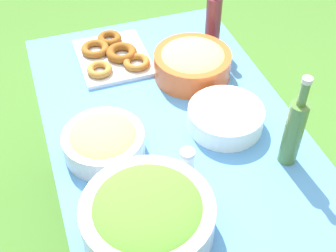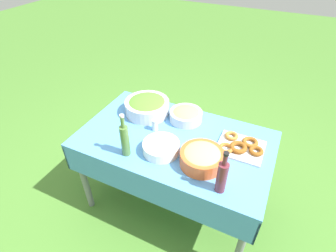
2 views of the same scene
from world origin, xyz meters
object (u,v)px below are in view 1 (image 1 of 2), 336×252
Objects in this scene: donut_platter at (113,55)px; plate_stack at (225,118)px; wine_bottle at (213,19)px; bread_bowl at (104,141)px; pasta_bowl at (192,62)px; salad_bowl at (148,216)px; olive_oil_bottle at (294,130)px.

plate_stack reaches higher than donut_platter.
wine_bottle is at bearing 86.36° from donut_platter.
bread_bowl is (-0.01, -0.41, 0.01)m from plate_stack.
wine_bottle reaches higher than donut_platter.
bread_bowl is (0.27, -0.40, -0.01)m from pasta_bowl.
wine_bottle is at bearing 128.87° from bread_bowl.
salad_bowl reaches higher than donut_platter.
pasta_bowl is 0.32m from donut_platter.
pasta_bowl is 0.48m from bread_bowl.
olive_oil_bottle is at bearing 31.18° from plate_stack.
olive_oil_bottle reaches higher than bread_bowl.
pasta_bowl is 0.29m from plate_stack.
bread_bowl is at bearing -51.13° from wine_bottle.
pasta_bowl is at bearing 149.31° from salad_bowl.
salad_bowl reaches higher than pasta_bowl.
salad_bowl is at bearing -33.38° from wine_bottle.
plate_stack is 0.84× the size of wine_bottle.
plate_stack is (-0.31, 0.36, -0.03)m from salad_bowl.
bread_bowl is at bearing -172.01° from salad_bowl.
salad_bowl is 1.10× the size of olive_oil_bottle.
salad_bowl is 0.92m from wine_bottle.
plate_stack is (0.48, 0.26, 0.02)m from donut_platter.
bread_bowl is (-0.21, -0.53, -0.08)m from olive_oil_bottle.
wine_bottle is at bearing 162.70° from plate_stack.
plate_stack is 0.25m from olive_oil_bottle.
plate_stack is 0.41m from bread_bowl.
donut_platter is 0.42m from wine_bottle.
donut_platter is at bearing 172.85° from salad_bowl.
bread_bowl is at bearing -55.48° from pasta_bowl.
donut_platter is (-0.79, 0.10, -0.05)m from salad_bowl.
wine_bottle is at bearing 178.27° from olive_oil_bottle.
olive_oil_bottle is (0.20, 0.12, 0.09)m from plate_stack.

